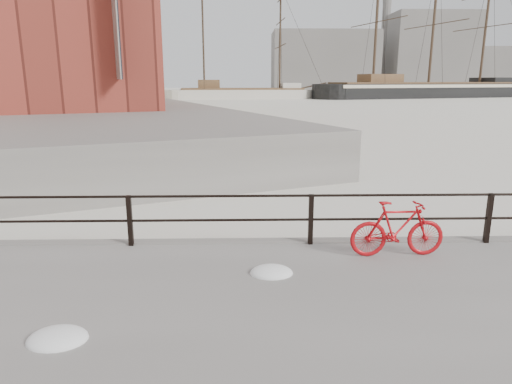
% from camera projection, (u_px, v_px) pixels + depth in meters
% --- Properties ---
extents(ground, '(400.00, 400.00, 0.00)m').
position_uv_depth(ground, '(480.00, 256.00, 9.29)').
color(ground, white).
rests_on(ground, ground).
extents(far_quay, '(78.44, 148.07, 1.80)m').
position_uv_depth(far_quay, '(39.00, 95.00, 78.04)').
color(far_quay, gray).
rests_on(far_quay, ground).
extents(guardrail, '(28.00, 0.10, 1.00)m').
position_uv_depth(guardrail, '(488.00, 218.00, 8.94)').
color(guardrail, black).
rests_on(guardrail, promenade).
extents(bicycle, '(1.73, 0.32, 1.04)m').
position_uv_depth(bicycle, '(397.00, 229.00, 8.24)').
color(bicycle, '#B30B11').
rests_on(bicycle, promenade).
extents(barque_black, '(58.93, 34.05, 31.98)m').
position_uv_depth(barque_black, '(427.00, 98.00, 91.31)').
color(barque_black, black).
rests_on(barque_black, ground).
extents(schooner_mid, '(31.74, 15.19, 22.06)m').
position_uv_depth(schooner_mid, '(242.00, 99.00, 85.50)').
color(schooner_mid, beige).
rests_on(schooner_mid, ground).
extents(schooner_left, '(24.39, 19.21, 17.10)m').
position_uv_depth(schooner_left, '(78.00, 100.00, 79.19)').
color(schooner_left, silver).
rests_on(schooner_left, ground).
extents(workboat_far, '(12.76, 9.31, 7.00)m').
position_uv_depth(workboat_far, '(42.00, 110.00, 53.88)').
color(workboat_far, black).
rests_on(workboat_far, ground).
extents(apartment_cream, '(24.16, 21.40, 21.20)m').
position_uv_depth(apartment_cream, '(13.00, 16.00, 65.60)').
color(apartment_cream, beige).
rests_on(apartment_cream, far_quay).
extents(apartment_grey, '(26.02, 22.15, 23.20)m').
position_uv_depth(apartment_grey, '(22.00, 25.00, 84.97)').
color(apartment_grey, '#989893').
rests_on(apartment_grey, far_quay).
extents(apartment_brick, '(27.87, 22.90, 21.20)m').
position_uv_depth(apartment_brick, '(29.00, 40.00, 105.71)').
color(apartment_brick, brown).
rests_on(apartment_brick, far_quay).
extents(industrial_west, '(32.00, 18.00, 18.00)m').
position_uv_depth(industrial_west, '(323.00, 62.00, 143.48)').
color(industrial_west, gray).
rests_on(industrial_west, ground).
extents(industrial_mid, '(26.00, 20.00, 24.00)m').
position_uv_depth(industrial_mid, '(428.00, 53.00, 148.41)').
color(industrial_mid, gray).
rests_on(industrial_mid, ground).
extents(industrial_east, '(20.00, 16.00, 14.00)m').
position_uv_depth(industrial_east, '(488.00, 69.00, 154.99)').
color(industrial_east, gray).
rests_on(industrial_east, ground).
extents(smokestack, '(2.80, 2.80, 44.00)m').
position_uv_depth(smokestack, '(386.00, 22.00, 150.57)').
color(smokestack, gray).
rests_on(smokestack, ground).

